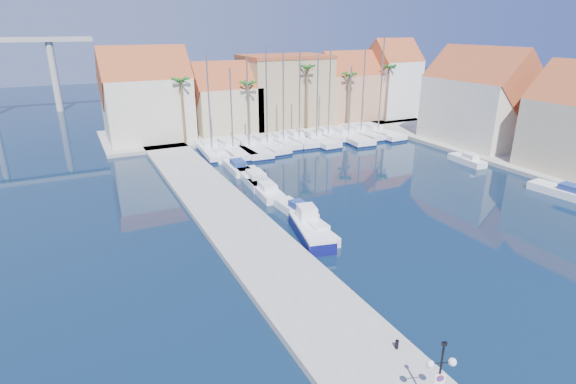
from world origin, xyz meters
The scene contains 38 objects.
ground centered at (0.00, 0.00, 0.00)m, with size 260.00×260.00×0.00m, color black.
quay_west centered at (-9.00, 13.50, 0.25)m, with size 6.00×77.00×0.50m, color gray.
shore_north centered at (10.00, 48.00, 0.25)m, with size 54.00×16.00×0.50m, color gray.
shore_east centered at (32.00, 15.00, 0.25)m, with size 12.00×60.00×0.50m, color gray.
lamp_post centered at (-8.35, -11.11, 3.07)m, with size 1.28×0.66×3.91m.
bollard centered at (-7.01, -6.92, 0.75)m, with size 0.20×0.20×0.50m, color black.
fishing_boat centered at (-4.16, 7.69, 0.77)m, with size 3.54×6.91×2.31m.
motorboat_west_0 centered at (-3.77, 7.63, 0.51)m, with size 1.79×5.55×1.40m.
motorboat_west_1 centered at (-3.05, 12.43, 0.51)m, with size 2.09×5.50×1.40m.
motorboat_west_2 centered at (-3.45, 18.56, 0.51)m, with size 2.51×6.59×1.40m.
motorboat_west_3 centered at (-3.03, 22.76, 0.51)m, with size 2.95×7.52×1.40m.
motorboat_west_4 centered at (-3.29, 27.79, 0.51)m, with size 2.40×6.58×1.40m.
motorboat_west_5 centered at (-3.85, 33.66, 0.51)m, with size 2.06×5.48×1.40m.
motorboat_west_6 centered at (-3.99, 38.35, 0.51)m, with size 1.77×5.26×1.40m.
motorboat_east_0 centered at (24.01, 4.36, 0.51)m, with size 2.97×7.15×1.40m.
motorboat_east_1 centered at (23.99, 17.39, 0.51)m, with size 2.00×5.32×1.40m.
sailboat_0 centered at (-3.90, 36.38, 0.59)m, with size 3.42×10.44×13.16m.
sailboat_1 centered at (-1.11, 35.92, 0.55)m, with size 3.52×11.78×11.41m.
sailboat_2 centered at (1.19, 35.60, 0.56)m, with size 3.55×12.08×12.90m.
sailboat_3 centered at (4.02, 35.88, 0.60)m, with size 3.44×10.72×14.20m.
sailboat_4 centered at (6.84, 36.27, 0.64)m, with size 2.39×8.73×14.12m.
sailboat_5 centered at (9.61, 36.63, 0.61)m, with size 2.99×9.73×13.80m.
sailboat_6 centered at (11.93, 35.70, 0.58)m, with size 3.22×10.86×12.69m.
sailboat_7 centered at (14.89, 36.97, 0.65)m, with size 2.80×8.41×14.21m.
sailboat_8 centered at (17.40, 35.38, 0.55)m, with size 3.88×12.21×11.01m.
sailboat_9 centered at (20.38, 36.39, 0.59)m, with size 3.61×10.53×13.55m.
sailboat_10 centered at (23.16, 35.67, 0.59)m, with size 3.44×11.68×14.96m.
building_0 centered at (-10.00, 47.00, 6.52)m, with size 12.30×9.00×13.50m.
building_1 centered at (2.00, 47.00, 5.30)m, with size 10.30×8.00×11.00m.
building_2 centered at (13.00, 48.00, 6.26)m, with size 14.20×10.20×11.50m.
building_3 centered at (25.00, 47.00, 5.86)m, with size 10.30×8.00×12.00m.
building_4 centered at (34.00, 46.00, 6.97)m, with size 8.30×8.00×14.00m.
building_6 centered at (32.00, 24.00, 6.52)m, with size 9.00×14.30×13.50m.
palm_0 centered at (-6.00, 42.00, 9.08)m, with size 2.60×2.60×10.15m.
palm_1 centered at (4.00, 42.00, 8.14)m, with size 2.60×2.60×9.15m.
palm_2 centered at (14.00, 42.00, 10.02)m, with size 2.60×2.60×11.15m.
palm_3 centered at (22.00, 42.00, 8.61)m, with size 2.60×2.60×9.65m.
palm_4 centered at (30.00, 42.00, 9.55)m, with size 2.60×2.60×10.65m.
Camera 1 is at (-20.72, -21.77, 16.53)m, focal length 28.00 mm.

